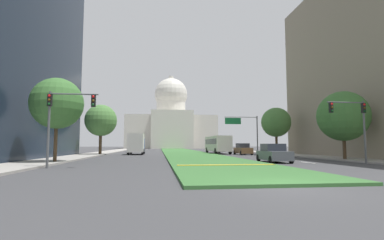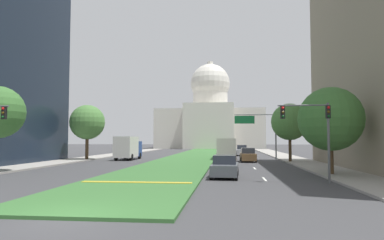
% 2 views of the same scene
% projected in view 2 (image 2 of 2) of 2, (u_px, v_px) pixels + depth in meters
% --- Properties ---
extents(ground_plane, '(260.00, 260.00, 0.00)m').
position_uv_depth(ground_plane, '(196.00, 155.00, 61.38)').
color(ground_plane, '#3D3D3F').
extents(grass_median, '(7.72, 89.50, 0.14)m').
position_uv_depth(grass_median, '(193.00, 156.00, 56.44)').
color(grass_median, '#386B33').
rests_on(grass_median, ground_plane).
extents(median_curb_nose, '(6.95, 0.50, 0.04)m').
position_uv_depth(median_curb_nose, '(137.00, 182.00, 21.48)').
color(median_curb_nose, gold).
rests_on(median_curb_nose, grass_median).
extents(lane_dashes_right, '(0.16, 48.13, 0.01)m').
position_uv_depth(lane_dashes_right, '(246.00, 159.00, 48.97)').
color(lane_dashes_right, silver).
rests_on(lane_dashes_right, ground_plane).
extents(sidewalk_left, '(4.00, 89.50, 0.15)m').
position_uv_depth(sidewalk_left, '(95.00, 157.00, 53.03)').
color(sidewalk_left, '#9E9991').
rests_on(sidewalk_left, ground_plane).
extents(sidewalk_right, '(4.00, 89.50, 0.15)m').
position_uv_depth(sidewalk_right, '(290.00, 158.00, 49.98)').
color(sidewalk_right, '#9E9991').
rests_on(sidewalk_right, ground_plane).
extents(capitol_building, '(33.33, 22.03, 28.08)m').
position_uv_depth(capitol_building, '(210.00, 118.00, 110.50)').
color(capitol_building, silver).
rests_on(capitol_building, ground_plane).
extents(traffic_light_near_right, '(3.34, 0.35, 5.20)m').
position_uv_depth(traffic_light_near_right, '(315.00, 124.00, 22.37)').
color(traffic_light_near_right, '#515456').
rests_on(traffic_light_near_right, ground_plane).
extents(overhead_guide_sign, '(5.88, 0.20, 6.50)m').
position_uv_depth(overhead_guide_sign, '(260.00, 126.00, 48.51)').
color(overhead_guide_sign, '#515456').
rests_on(overhead_guide_sign, ground_plane).
extents(street_tree_right_near, '(5.01, 5.01, 6.93)m').
position_uv_depth(street_tree_right_near, '(331.00, 119.00, 27.01)').
color(street_tree_right_near, '#4C3823').
rests_on(street_tree_right_near, ground_plane).
extents(street_tree_left_mid, '(4.69, 4.69, 7.49)m').
position_uv_depth(street_tree_left_mid, '(87.00, 122.00, 46.78)').
color(street_tree_left_mid, '#4C3823').
rests_on(street_tree_left_mid, ground_plane).
extents(street_tree_right_mid, '(4.51, 4.51, 7.23)m').
position_uv_depth(street_tree_right_mid, '(290.00, 122.00, 42.26)').
color(street_tree_right_mid, '#4C3823').
rests_on(street_tree_right_mid, ground_plane).
extents(sedan_lead_stopped, '(2.12, 4.35, 1.65)m').
position_uv_depth(sedan_lead_stopped, '(225.00, 167.00, 25.64)').
color(sedan_lead_stopped, '#4C5156').
rests_on(sedan_lead_stopped, ground_plane).
extents(sedan_midblock, '(1.93, 4.33, 1.74)m').
position_uv_depth(sedan_midblock, '(248.00, 155.00, 43.44)').
color(sedan_midblock, brown).
rests_on(sedan_midblock, ground_plane).
extents(sedan_distant, '(1.94, 4.15, 1.84)m').
position_uv_depth(sedan_distant, '(242.00, 151.00, 59.78)').
color(sedan_distant, '#BCBCC1').
rests_on(sedan_distant, ground_plane).
extents(box_truck_delivery, '(2.40, 6.40, 3.20)m').
position_uv_depth(box_truck_delivery, '(128.00, 148.00, 47.89)').
color(box_truck_delivery, navy).
rests_on(box_truck_delivery, ground_plane).
extents(city_bus, '(2.62, 11.00, 2.95)m').
position_uv_depth(city_bus, '(226.00, 147.00, 49.73)').
color(city_bus, beige).
rests_on(city_bus, ground_plane).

